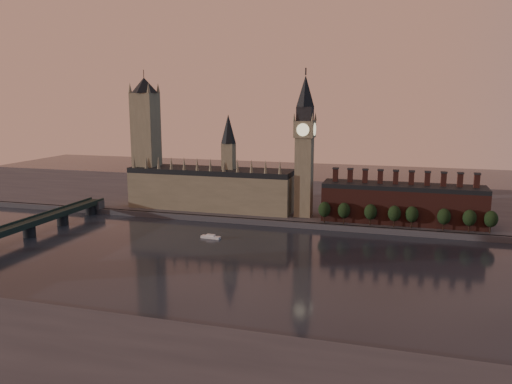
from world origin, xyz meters
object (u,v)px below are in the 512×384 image
victoria_tower (146,137)px  river_boat (211,237)px  big_ben (304,145)px  westminster_bridge (6,234)px

victoria_tower → river_boat: (80.92, -67.99, -58.09)m
big_ben → westminster_bridge: 205.83m
big_ben → westminster_bridge: bearing=-145.7°
westminster_bridge → river_boat: bearing=23.2°
big_ben → river_boat: bearing=-127.9°
victoria_tower → river_boat: 120.60m
victoria_tower → river_boat: bearing=-40.0°
big_ben → westminster_bridge: size_ratio=0.54×
big_ben → river_boat: 97.44m
victoria_tower → westminster_bridge: 133.21m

